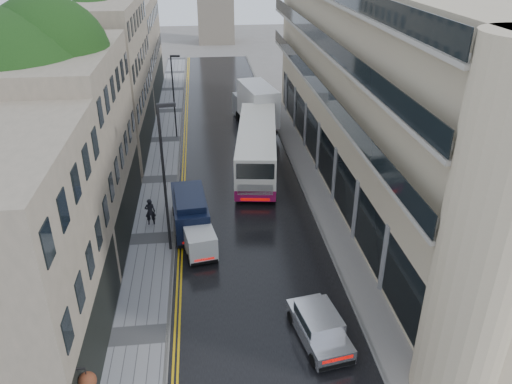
{
  "coord_description": "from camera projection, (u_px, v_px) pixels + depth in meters",
  "views": [
    {
      "loc": [
        -2.43,
        -6.96,
        16.5
      ],
      "look_at": [
        0.34,
        18.0,
        3.54
      ],
      "focal_mm": 35.0,
      "sensor_mm": 36.0,
      "label": 1
    }
  ],
  "objects": [
    {
      "name": "road",
      "position": [
        238.0,
        177.0,
        38.24
      ],
      "size": [
        9.0,
        85.0,
        0.02
      ],
      "primitive_type": "cube",
      "color": "black",
      "rests_on": "ground"
    },
    {
      "name": "left_sidewalk",
      "position": [
        161.0,
        180.0,
        37.64
      ],
      "size": [
        2.7,
        85.0,
        0.12
      ],
      "primitive_type": "cube",
      "color": "gray",
      "rests_on": "ground"
    },
    {
      "name": "right_sidewalk",
      "position": [
        307.0,
        173.0,
        38.74
      ],
      "size": [
        1.8,
        85.0,
        0.12
      ],
      "primitive_type": "cube",
      "color": "slate",
      "rests_on": "ground"
    },
    {
      "name": "old_shop_row",
      "position": [
        106.0,
        95.0,
        36.77
      ],
      "size": [
        4.5,
        56.0,
        12.0
      ],
      "primitive_type": null,
      "color": "gray",
      "rests_on": "ground"
    },
    {
      "name": "modern_block",
      "position": [
        385.0,
        88.0,
        34.71
      ],
      "size": [
        8.0,
        40.0,
        14.0
      ],
      "primitive_type": null,
      "color": "#C2B390",
      "rests_on": "ground"
    },
    {
      "name": "tree_near",
      "position": [
        19.0,
        132.0,
        27.21
      ],
      "size": [
        10.56,
        10.56,
        13.89
      ],
      "primitive_type": null,
      "color": "black",
      "rests_on": "ground"
    },
    {
      "name": "tree_far",
      "position": [
        76.0,
        82.0,
        39.05
      ],
      "size": [
        9.24,
        9.24,
        12.46
      ],
      "primitive_type": null,
      "color": "black",
      "rests_on": "ground"
    },
    {
      "name": "cream_bus",
      "position": [
        238.0,
        166.0,
        35.78
      ],
      "size": [
        4.45,
        12.73,
        3.4
      ],
      "primitive_type": null,
      "rotation": [
        0.0,
        0.0,
        -0.13
      ],
      "color": "white",
      "rests_on": "road"
    },
    {
      "name": "white_lorry",
      "position": [
        250.0,
        112.0,
        45.38
      ],
      "size": [
        3.88,
        8.38,
        4.24
      ],
      "primitive_type": null,
      "rotation": [
        0.0,
        0.0,
        0.19
      ],
      "color": "white",
      "rests_on": "road"
    },
    {
      "name": "silver_hatchback",
      "position": [
        314.0,
        352.0,
        21.11
      ],
      "size": [
        2.43,
        4.28,
        1.51
      ],
      "primitive_type": null,
      "rotation": [
        0.0,
        0.0,
        0.17
      ],
      "color": "silver",
      "rests_on": "road"
    },
    {
      "name": "white_van",
      "position": [
        189.0,
        250.0,
        27.76
      ],
      "size": [
        2.27,
        4.0,
        1.71
      ],
      "primitive_type": null,
      "rotation": [
        0.0,
        0.0,
        0.18
      ],
      "color": "silver",
      "rests_on": "road"
    },
    {
      "name": "navy_van",
      "position": [
        177.0,
        226.0,
        29.28
      ],
      "size": [
        2.46,
        5.19,
        2.56
      ],
      "primitive_type": null,
      "rotation": [
        0.0,
        0.0,
        0.09
      ],
      "color": "black",
      "rests_on": "road"
    },
    {
      "name": "pedestrian",
      "position": [
        150.0,
        212.0,
        31.35
      ],
      "size": [
        0.7,
        0.5,
        1.79
      ],
      "primitive_type": "imported",
      "rotation": [
        0.0,
        0.0,
        3.26
      ],
      "color": "black",
      "rests_on": "left_sidewalk"
    },
    {
      "name": "lamp_post_near",
      "position": [
        164.0,
        182.0,
        27.25
      ],
      "size": [
        1.0,
        0.34,
        8.73
      ],
      "primitive_type": null,
      "rotation": [
        0.0,
        0.0,
        0.13
      ],
      "color": "black",
      "rests_on": "left_sidewalk"
    },
    {
      "name": "lamp_post_far",
      "position": [
        174.0,
        97.0,
        43.94
      ],
      "size": [
        0.83,
        0.23,
        7.28
      ],
      "primitive_type": null,
      "rotation": [
        0.0,
        0.0,
        -0.06
      ],
      "color": "black",
      "rests_on": "left_sidewalk"
    }
  ]
}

